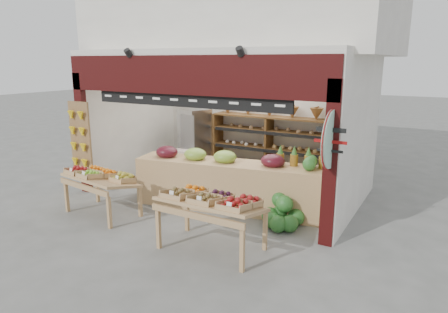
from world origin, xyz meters
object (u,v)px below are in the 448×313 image
mid_counter (229,183)px  watermelon_pile (281,215)px  refrigerator (195,141)px  display_table_left (99,177)px  cardboard_stack (189,168)px  back_shelving (269,134)px  display_table_right (211,201)px

mid_counter → watermelon_pile: (1.24, -0.33, -0.30)m
refrigerator → display_table_left: bearing=-70.5°
refrigerator → cardboard_stack: bearing=-52.4°
back_shelving → display_table_left: size_ratio=1.92×
display_table_right → watermelon_pile: (0.62, 1.37, -0.58)m
refrigerator → mid_counter: bearing=-23.5°
display_table_left → watermelon_pile: 3.53m
display_table_right → display_table_left: bearing=174.5°
refrigerator → mid_counter: refrigerator is taller
display_table_left → cardboard_stack: bearing=86.8°
watermelon_pile → mid_counter: bearing=165.0°
back_shelving → display_table_right: size_ratio=1.86×
back_shelving → watermelon_pile: bearing=-62.0°
back_shelving → display_table_right: back_shelving is taller
mid_counter → watermelon_pile: size_ratio=5.09×
display_table_left → refrigerator: bearing=90.6°
refrigerator → display_table_right: 4.54m
display_table_left → display_table_right: display_table_right is taller
mid_counter → watermelon_pile: bearing=-15.0°
cardboard_stack → display_table_right: bearing=-50.4°
back_shelving → display_table_right: 4.16m
mid_counter → display_table_right: bearing=-69.9°
display_table_left → display_table_right: bearing=-5.5°
watermelon_pile → back_shelving: bearing=118.0°
cardboard_stack → watermelon_pile: 3.58m
back_shelving → mid_counter: size_ratio=0.76×
refrigerator → display_table_left: (0.03, -3.37, -0.12)m
refrigerator → mid_counter: (2.10, -1.92, -0.32)m
refrigerator → cardboard_stack: size_ratio=1.57×
cardboard_stack → back_shelving: bearing=30.1°
cardboard_stack → display_table_right: display_table_right is taller
back_shelving → watermelon_pile: (1.43, -2.69, -0.92)m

